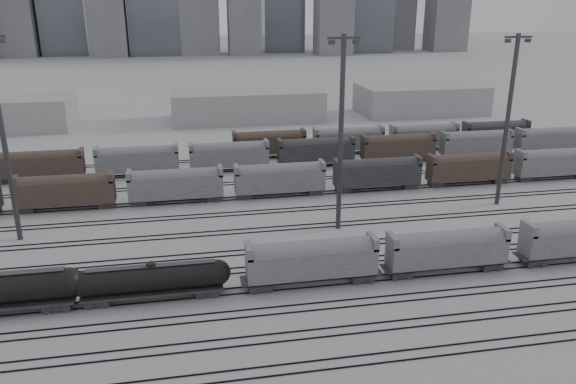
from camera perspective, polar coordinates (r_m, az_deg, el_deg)
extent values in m
plane|color=silver|center=(64.28, -2.97, -10.28)|extent=(900.00, 900.00, 0.00)
cube|color=black|center=(52.06, -0.62, -18.08)|extent=(220.00, 0.07, 0.16)
cube|color=black|center=(53.19, -0.91, -17.16)|extent=(220.00, 0.07, 0.16)
cube|color=black|center=(56.06, -1.55, -15.03)|extent=(220.00, 0.07, 0.16)
cube|color=black|center=(57.24, -1.79, -14.24)|extent=(220.00, 0.07, 0.16)
cube|color=black|center=(60.22, -2.34, -12.39)|extent=(220.00, 0.07, 0.16)
cube|color=black|center=(61.43, -2.54, -11.70)|extent=(220.00, 0.07, 0.16)
cube|color=black|center=(64.49, -3.00, -10.10)|extent=(220.00, 0.07, 0.16)
cube|color=black|center=(65.73, -3.18, -9.50)|extent=(220.00, 0.07, 0.16)
cube|color=black|center=(68.86, -3.58, -8.09)|extent=(220.00, 0.07, 0.16)
cube|color=black|center=(70.13, -3.73, -7.56)|extent=(220.00, 0.07, 0.16)
cube|color=black|center=(73.31, -4.08, -6.33)|extent=(220.00, 0.07, 0.16)
cube|color=black|center=(74.60, -4.22, -5.86)|extent=(220.00, 0.07, 0.16)
cube|color=black|center=(79.65, -4.69, -4.19)|extent=(220.00, 0.07, 0.16)
cube|color=black|center=(80.97, -4.80, -3.79)|extent=(220.00, 0.07, 0.16)
cube|color=black|center=(86.10, -5.20, -2.36)|extent=(220.00, 0.07, 0.16)
cube|color=black|center=(87.43, -5.29, -2.02)|extent=(220.00, 0.07, 0.16)
cube|color=black|center=(92.62, -5.63, -0.80)|extent=(220.00, 0.07, 0.16)
cube|color=black|center=(93.97, -5.72, -0.50)|extent=(220.00, 0.07, 0.16)
cube|color=black|center=(100.16, -6.06, 0.74)|extent=(220.00, 0.07, 0.16)
cube|color=black|center=(101.52, -6.14, 0.99)|extent=(220.00, 0.07, 0.16)
cube|color=black|center=(107.76, -6.43, 2.06)|extent=(220.00, 0.07, 0.16)
cube|color=black|center=(109.13, -6.50, 2.28)|extent=(220.00, 0.07, 0.16)
cube|color=black|center=(115.42, -6.76, 3.21)|extent=(220.00, 0.07, 0.16)
cube|color=black|center=(116.80, -6.81, 3.40)|extent=(220.00, 0.07, 0.16)
cube|color=black|center=(66.05, -22.31, -10.38)|extent=(2.88, 2.33, 0.78)
sphere|color=black|center=(64.70, -21.36, -8.55)|extent=(3.21, 3.21, 3.21)
cube|color=black|center=(65.32, -18.77, -10.33)|extent=(2.57, 2.07, 0.69)
cube|color=black|center=(64.51, -8.18, -9.81)|extent=(2.57, 2.07, 0.69)
cube|color=black|center=(64.41, -13.54, -9.73)|extent=(15.30, 2.67, 0.25)
cylinder|color=black|center=(63.67, -13.65, -8.48)|extent=(14.31, 2.86, 2.86)
sphere|color=black|center=(64.56, -20.06, -8.76)|extent=(2.86, 2.86, 2.86)
sphere|color=black|center=(63.58, -7.14, -8.10)|extent=(2.86, 2.86, 2.86)
cylinder|color=black|center=(62.97, -13.76, -7.21)|extent=(0.99, 0.99, 0.49)
cube|color=black|center=(63.01, -13.75, -7.29)|extent=(13.82, 0.89, 0.06)
cube|color=black|center=(64.92, -2.85, -9.41)|extent=(2.61, 2.10, 0.70)
cube|color=black|center=(67.36, 7.44, -8.43)|extent=(2.61, 2.10, 0.70)
cube|color=gray|center=(64.80, 2.42, -7.11)|extent=(15.03, 3.01, 3.21)
cylinder|color=gray|center=(64.28, 2.44, -6.15)|extent=(13.63, 2.91, 2.91)
cube|color=gray|center=(62.81, -4.01, -6.00)|extent=(0.70, 3.01, 1.40)
cube|color=gray|center=(65.84, 8.60, -4.96)|extent=(0.70, 3.01, 1.40)
cone|color=black|center=(65.69, 2.40, -8.64)|extent=(2.41, 2.41, 0.90)
cube|color=black|center=(68.91, 11.27, -8.01)|extent=(2.53, 2.05, 0.68)
cube|color=black|center=(73.84, 19.79, -6.91)|extent=(2.53, 2.05, 0.68)
cube|color=gray|center=(70.21, 15.85, -5.79)|extent=(14.61, 2.92, 3.12)
cylinder|color=gray|center=(69.74, 15.94, -4.92)|extent=(13.25, 2.82, 2.82)
cube|color=gray|center=(66.69, 10.57, -4.88)|extent=(0.68, 2.92, 1.36)
cube|color=gray|center=(72.75, 20.96, -3.79)|extent=(0.68, 2.92, 1.36)
cone|color=black|center=(71.01, 15.71, -7.18)|extent=(2.34, 2.34, 0.88)
cube|color=black|center=(76.88, 23.62, -6.36)|extent=(2.58, 2.09, 0.70)
cube|color=gray|center=(74.58, 23.29, -3.46)|extent=(0.70, 2.98, 1.39)
cone|color=black|center=(80.13, 27.21, -5.57)|extent=(2.38, 2.38, 0.89)
cylinder|color=#353538|center=(81.97, -26.90, 4.56)|extent=(0.71, 0.71, 27.60)
cube|color=#353538|center=(79.71, -27.12, 13.50)|extent=(0.77, 0.55, 0.55)
cylinder|color=#353538|center=(77.40, 5.39, 5.65)|extent=(0.70, 0.70, 27.17)
cube|color=#353538|center=(75.44, 5.70, 15.32)|extent=(4.35, 0.33, 0.33)
cube|color=#353538|center=(75.04, 4.45, 14.92)|extent=(0.76, 0.54, 0.54)
cube|color=#353538|center=(75.95, 6.91, 14.89)|extent=(0.76, 0.54, 0.54)
cylinder|color=#353538|center=(93.25, 21.37, 6.57)|extent=(0.68, 0.68, 26.62)
cube|color=#353538|center=(91.60, 22.36, 14.37)|extent=(4.26, 0.32, 0.32)
cube|color=#353538|center=(90.79, 21.44, 14.11)|extent=(0.75, 0.53, 0.53)
cube|color=#353538|center=(92.50, 23.18, 13.97)|extent=(0.75, 0.53, 0.53)
cube|color=#4B382F|center=(94.04, -21.70, -0.05)|extent=(15.00, 3.00, 5.60)
cube|color=gray|center=(92.15, -11.31, 0.60)|extent=(15.00, 3.00, 5.60)
cube|color=gray|center=(93.37, -0.84, 1.23)|extent=(15.00, 3.00, 5.60)
cube|color=black|center=(97.59, 9.05, 1.78)|extent=(15.00, 3.00, 5.60)
cube|color=#4B382F|center=(104.44, 17.88, 2.24)|extent=(15.00, 3.00, 5.60)
cube|color=gray|center=(113.44, 25.48, 2.59)|extent=(15.00, 3.00, 5.60)
cube|color=#4B382F|center=(110.51, -23.84, 2.42)|extent=(15.00, 3.00, 5.60)
cube|color=gray|center=(107.81, -15.03, 3.03)|extent=(15.00, 3.00, 5.60)
cube|color=gray|center=(107.76, -5.99, 3.59)|extent=(15.00, 3.00, 5.60)
cube|color=black|center=(110.36, 2.85, 4.04)|extent=(15.00, 3.00, 5.60)
cube|color=#4B382F|center=(115.43, 11.11, 4.38)|extent=(15.00, 3.00, 5.60)
cube|color=gray|center=(122.66, 18.55, 4.61)|extent=(15.00, 3.00, 5.60)
cube|color=gray|center=(131.71, 25.06, 4.75)|extent=(15.00, 3.00, 5.60)
cube|color=#4B382F|center=(116.45, -1.91, 4.87)|extent=(15.00, 3.00, 5.60)
cube|color=gray|center=(120.14, 6.16, 5.21)|extent=(15.00, 3.00, 5.60)
cube|color=gray|center=(126.03, 13.62, 5.44)|extent=(15.00, 3.00, 5.60)
cube|color=black|center=(133.84, 20.31, 5.57)|extent=(15.00, 3.00, 5.60)
cube|color=#AFAEB1|center=(153.98, -4.19, 8.82)|extent=(40.00, 18.00, 8.00)
cube|color=#AFAEB1|center=(167.12, 13.32, 9.18)|extent=(35.00, 18.00, 8.00)
cube|color=gray|center=(346.98, -26.41, 15.55)|extent=(22.00, 17.60, 42.00)
cube|color=gray|center=(337.72, -17.96, 17.03)|extent=(20.00, 16.00, 48.00)
cube|color=gray|center=(335.74, -9.13, 18.70)|extent=(22.00, 17.60, 60.00)
cube|color=gray|center=(337.80, -4.59, 17.00)|extent=(18.00, 14.40, 38.00)
cube|color=gray|center=(346.77, 4.04, 17.65)|extent=(20.00, 16.00, 45.00)
cube|color=gray|center=(362.66, 12.04, 16.97)|extent=(18.00, 14.40, 40.00)
cube|color=gray|center=(372.69, 15.84, 17.66)|extent=(22.00, 17.60, 52.00)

